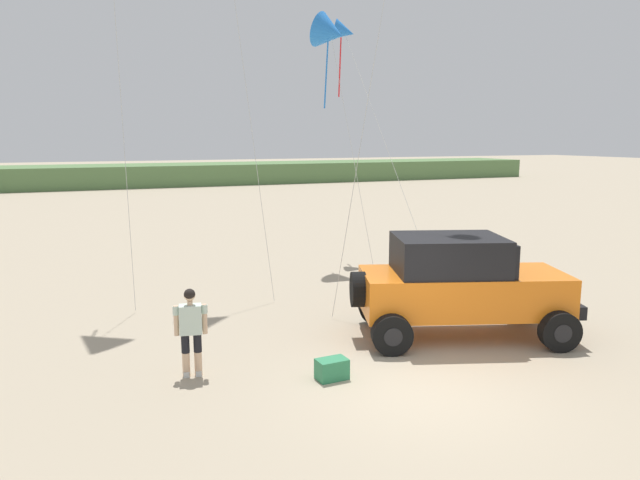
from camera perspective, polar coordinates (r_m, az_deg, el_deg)
name	(u,v)px	position (r m, az deg, el deg)	size (l,w,h in m)	color
ground_plane	(421,390)	(10.82, 9.69, -14.08)	(220.00, 220.00, 0.00)	tan
dune_ridge	(94,176)	(57.01, -20.95, 5.77)	(90.00, 7.37, 1.90)	#567A47
jeep	(460,284)	(13.34, 13.36, -4.14)	(5.00, 3.66, 2.26)	orange
person_watching	(191,327)	(11.18, -12.36, -8.23)	(0.61, 0.36, 1.67)	#DBB28E
cooler_box	(332,369)	(11.05, 1.16, -12.35)	(0.56, 0.36, 0.38)	#2D7F51
kite_blue_swept	(330,33)	(20.81, 1.01, 19.36)	(1.84, 4.16, 8.64)	blue
kite_orange_streamer	(344,32)	(22.42, 2.33, 19.40)	(1.13, 6.26, 8.58)	blue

